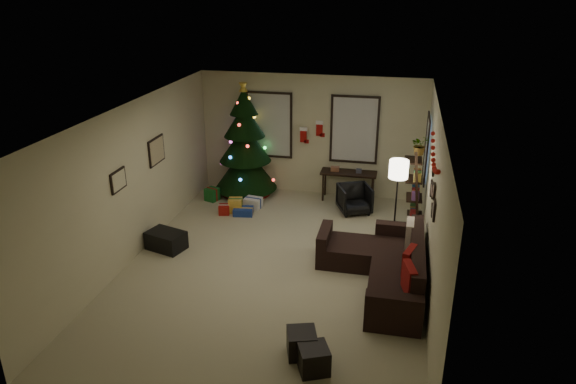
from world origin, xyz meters
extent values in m
plane|color=tan|center=(0.00, 0.00, 0.00)|extent=(7.00, 7.00, 0.00)
plane|color=white|center=(0.00, 0.00, 2.70)|extent=(7.00, 7.00, 0.00)
plane|color=beige|center=(0.00, 3.50, 1.35)|extent=(5.00, 0.00, 5.00)
plane|color=beige|center=(0.00, -3.50, 1.35)|extent=(5.00, 0.00, 5.00)
plane|color=beige|center=(-2.50, 0.00, 1.35)|extent=(0.00, 7.00, 7.00)
plane|color=beige|center=(2.50, 0.00, 1.35)|extent=(0.00, 7.00, 7.00)
cube|color=#728CB2|center=(-0.95, 3.47, 1.55)|extent=(0.94, 0.02, 1.35)
cube|color=beige|center=(-0.95, 3.47, 1.55)|extent=(0.94, 0.03, 1.35)
cube|color=#728CB2|center=(0.95, 3.47, 1.55)|extent=(0.94, 0.02, 1.35)
cube|color=beige|center=(0.95, 3.47, 1.55)|extent=(0.94, 0.03, 1.35)
cube|color=#728CB2|center=(2.47, 2.55, 1.50)|extent=(0.05, 0.27, 1.17)
cube|color=beige|center=(2.47, 2.55, 1.50)|extent=(0.05, 0.45, 1.17)
cylinder|color=black|center=(-1.44, 3.15, 0.16)|extent=(0.10, 0.10, 0.31)
cone|color=black|center=(-1.44, 3.15, 0.62)|extent=(1.41, 1.41, 0.99)
cone|color=black|center=(-1.44, 3.15, 1.19)|extent=(1.16, 1.16, 0.83)
cone|color=black|center=(-1.44, 3.15, 1.71)|extent=(0.91, 0.91, 0.73)
cone|color=black|center=(-1.44, 3.15, 2.13)|extent=(0.62, 0.62, 0.57)
cylinder|color=maroon|center=(-1.44, 3.15, 0.02)|extent=(1.14, 1.14, 0.04)
cube|color=silver|center=(-1.05, 2.35, 0.11)|extent=(0.35, 0.28, 0.22)
cube|color=#14591E|center=(-2.05, 2.55, 0.14)|extent=(0.26, 0.26, 0.28)
cube|color=navy|center=(-1.15, 1.95, 0.07)|extent=(0.40, 0.30, 0.15)
cube|color=maroon|center=(-1.55, 1.90, 0.10)|extent=(0.22, 0.22, 0.20)
cube|color=gold|center=(-1.35, 2.05, 0.15)|extent=(0.28, 0.25, 0.30)
cube|color=black|center=(2.03, -0.24, 0.19)|extent=(0.80, 2.13, 0.37)
cube|color=black|center=(2.33, -0.24, 0.60)|extent=(0.20, 2.13, 0.46)
cube|color=black|center=(2.03, -1.41, 0.29)|extent=(0.80, 0.20, 0.59)
cube|color=black|center=(2.03, 0.92, 0.29)|extent=(0.80, 0.20, 0.59)
cube|color=black|center=(1.25, 0.42, 0.19)|extent=(0.76, 0.80, 0.37)
cube|color=black|center=(0.79, 0.42, 0.29)|extent=(0.18, 0.80, 0.59)
cube|color=maroon|center=(2.21, -1.03, 0.64)|extent=(0.22, 0.45, 0.43)
cube|color=maroon|center=(2.21, -0.48, 0.64)|extent=(0.22, 0.41, 0.40)
cube|color=beige|center=(2.21, 0.49, 0.63)|extent=(0.14, 0.43, 0.43)
cube|color=black|center=(0.88, -2.16, 0.18)|extent=(0.46, 0.46, 0.35)
cube|color=black|center=(1.09, -2.43, 0.17)|extent=(0.48, 0.48, 0.35)
cube|color=black|center=(0.89, 3.22, 0.64)|extent=(1.22, 0.44, 0.04)
cylinder|color=black|center=(0.36, 3.05, 0.30)|extent=(0.04, 0.04, 0.61)
cylinder|color=black|center=(0.36, 3.39, 0.30)|extent=(0.04, 0.04, 0.61)
cylinder|color=black|center=(1.43, 3.05, 0.30)|extent=(0.04, 0.04, 0.61)
cylinder|color=black|center=(1.43, 3.39, 0.30)|extent=(0.04, 0.04, 0.61)
imported|color=black|center=(1.10, 2.57, 0.30)|extent=(0.75, 0.73, 0.60)
cube|color=black|center=(2.32, 1.69, 0.84)|extent=(0.05, 0.05, 1.68)
cube|color=black|center=(2.32, 2.14, 0.84)|extent=(0.05, 0.05, 1.68)
cube|color=black|center=(2.29, 1.92, 0.33)|extent=(0.30, 0.47, 0.03)
cube|color=black|center=(2.29, 1.92, 0.70)|extent=(0.30, 0.47, 0.03)
cube|color=black|center=(2.29, 1.92, 1.08)|extent=(0.30, 0.47, 0.03)
cube|color=black|center=(2.29, 1.92, 1.45)|extent=(0.30, 0.47, 0.03)
imported|color=#4C4C4C|center=(2.30, 1.92, 1.81)|extent=(0.57, 0.55, 0.48)
cylinder|color=black|center=(1.95, 1.32, 0.02)|extent=(0.28, 0.28, 0.03)
cylinder|color=black|center=(1.95, 1.32, 0.71)|extent=(0.03, 0.03, 1.36)
cylinder|color=white|center=(1.95, 1.32, 1.46)|extent=(0.34, 0.34, 0.32)
cube|color=black|center=(-2.48, 0.94, 1.62)|extent=(0.04, 0.60, 0.50)
cube|color=tan|center=(-2.48, 0.94, 1.62)|extent=(0.01, 0.54, 0.45)
cube|color=black|center=(-2.48, -0.48, 1.56)|extent=(0.04, 0.45, 0.35)
cube|color=beige|center=(-2.48, -0.48, 1.56)|extent=(0.01, 0.41, 0.31)
cube|color=black|center=(2.48, -0.60, 1.55)|extent=(0.03, 0.22, 0.28)
cube|color=black|center=(2.48, -0.25, 1.70)|extent=(0.03, 0.18, 0.22)
cube|color=black|center=(2.48, -0.25, 1.40)|extent=(0.03, 0.20, 0.16)
cube|color=black|center=(2.48, 0.10, 1.58)|extent=(0.03, 0.26, 0.20)
cube|color=black|center=(2.48, 0.45, 1.48)|extent=(0.03, 0.18, 0.24)
cube|color=black|center=(2.48, 0.45, 1.78)|extent=(0.03, 0.16, 0.16)
cube|color=#990F0C|center=(-0.15, 3.35, 1.38)|extent=(0.14, 0.04, 0.30)
cube|color=white|center=(-0.15, 3.35, 1.53)|extent=(0.16, 0.05, 0.08)
cube|color=#990F0C|center=(-0.08, 3.35, 1.25)|extent=(0.10, 0.04, 0.08)
cube|color=#990F0C|center=(0.18, 3.49, 1.51)|extent=(0.14, 0.04, 0.30)
cube|color=white|center=(0.18, 3.49, 1.66)|extent=(0.16, 0.05, 0.08)
cube|color=#990F0C|center=(0.25, 3.49, 1.38)|extent=(0.10, 0.04, 0.08)
cube|color=black|center=(-2.09, 0.21, 0.17)|extent=(0.77, 0.62, 0.33)
camera|label=1|loc=(1.91, -7.74, 4.60)|focal=33.11mm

